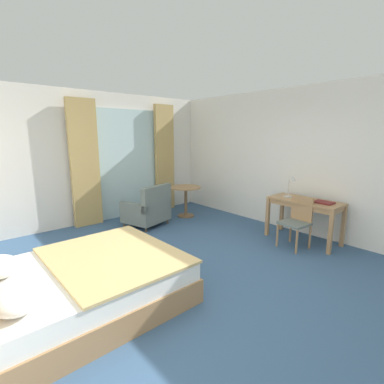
{
  "coord_description": "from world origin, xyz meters",
  "views": [
    {
      "loc": [
        -2.41,
        -2.62,
        1.88
      ],
      "look_at": [
        0.43,
        0.65,
        0.99
      ],
      "focal_mm": 26.33,
      "sensor_mm": 36.0,
      "label": 1
    }
  ],
  "objects_px": {
    "desk_lamp": "(291,183)",
    "armchair_by_window": "(148,210)",
    "closed_book": "(324,202)",
    "round_cafe_table": "(186,194)",
    "desk_chair": "(297,219)",
    "bed": "(81,285)",
    "writing_desk": "(305,205)"
  },
  "relations": [
    {
      "from": "bed",
      "to": "armchair_by_window",
      "type": "height_order",
      "value": "bed"
    },
    {
      "from": "closed_book",
      "to": "round_cafe_table",
      "type": "xyz_separation_m",
      "value": [
        -0.61,
        2.88,
        -0.24
      ]
    },
    {
      "from": "bed",
      "to": "desk_chair",
      "type": "bearing_deg",
      "value": -10.93
    },
    {
      "from": "desk_lamp",
      "to": "armchair_by_window",
      "type": "bearing_deg",
      "value": 124.95
    },
    {
      "from": "desk_lamp",
      "to": "closed_book",
      "type": "distance_m",
      "value": 0.64
    },
    {
      "from": "bed",
      "to": "round_cafe_table",
      "type": "bearing_deg",
      "value": 32.17
    },
    {
      "from": "desk_chair",
      "to": "closed_book",
      "type": "bearing_deg",
      "value": -35.93
    },
    {
      "from": "armchair_by_window",
      "to": "round_cafe_table",
      "type": "distance_m",
      "value": 1.05
    },
    {
      "from": "round_cafe_table",
      "to": "desk_chair",
      "type": "bearing_deg",
      "value": -84.47
    },
    {
      "from": "bed",
      "to": "armchair_by_window",
      "type": "relative_size",
      "value": 2.17
    },
    {
      "from": "desk_chair",
      "to": "round_cafe_table",
      "type": "height_order",
      "value": "desk_chair"
    },
    {
      "from": "writing_desk",
      "to": "armchair_by_window",
      "type": "bearing_deg",
      "value": 122.76
    },
    {
      "from": "writing_desk",
      "to": "desk_chair",
      "type": "distance_m",
      "value": 0.39
    },
    {
      "from": "bed",
      "to": "closed_book",
      "type": "xyz_separation_m",
      "value": [
        3.74,
        -0.91,
        0.5
      ]
    },
    {
      "from": "bed",
      "to": "writing_desk",
      "type": "bearing_deg",
      "value": -8.94
    },
    {
      "from": "desk_chair",
      "to": "closed_book",
      "type": "xyz_separation_m",
      "value": [
        0.35,
        -0.25,
        0.28
      ]
    },
    {
      "from": "desk_lamp",
      "to": "desk_chair",
      "type": "bearing_deg",
      "value": -133.3
    },
    {
      "from": "writing_desk",
      "to": "desk_chair",
      "type": "bearing_deg",
      "value": -169.22
    },
    {
      "from": "closed_book",
      "to": "round_cafe_table",
      "type": "height_order",
      "value": "closed_book"
    },
    {
      "from": "closed_book",
      "to": "armchair_by_window",
      "type": "xyz_separation_m",
      "value": [
        -1.64,
        2.86,
        -0.43
      ]
    },
    {
      "from": "closed_book",
      "to": "armchair_by_window",
      "type": "distance_m",
      "value": 3.33
    },
    {
      "from": "desk_chair",
      "to": "armchair_by_window",
      "type": "relative_size",
      "value": 0.9
    },
    {
      "from": "armchair_by_window",
      "to": "desk_lamp",
      "type": "bearing_deg",
      "value": -55.05
    },
    {
      "from": "desk_lamp",
      "to": "armchair_by_window",
      "type": "relative_size",
      "value": 0.44
    },
    {
      "from": "round_cafe_table",
      "to": "desk_lamp",
      "type": "bearing_deg",
      "value": -76.26
    },
    {
      "from": "closed_book",
      "to": "desk_chair",
      "type": "bearing_deg",
      "value": 145.2
    },
    {
      "from": "desk_lamp",
      "to": "armchair_by_window",
      "type": "height_order",
      "value": "desk_lamp"
    },
    {
      "from": "bed",
      "to": "closed_book",
      "type": "bearing_deg",
      "value": -13.66
    },
    {
      "from": "desk_chair",
      "to": "closed_book",
      "type": "relative_size",
      "value": 2.87
    },
    {
      "from": "desk_chair",
      "to": "closed_book",
      "type": "height_order",
      "value": "desk_chair"
    },
    {
      "from": "bed",
      "to": "round_cafe_table",
      "type": "relative_size",
      "value": 2.98
    },
    {
      "from": "armchair_by_window",
      "to": "closed_book",
      "type": "bearing_deg",
      "value": -60.22
    }
  ]
}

